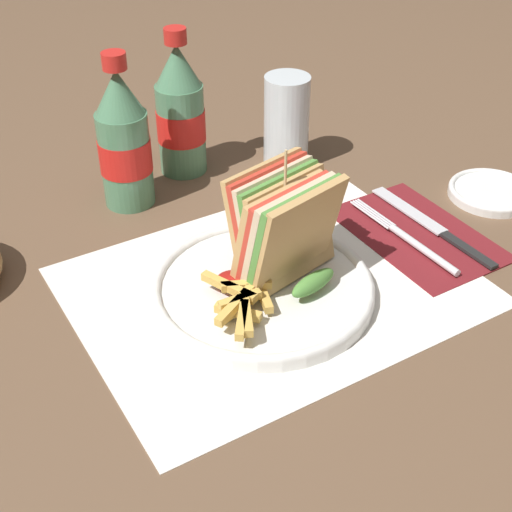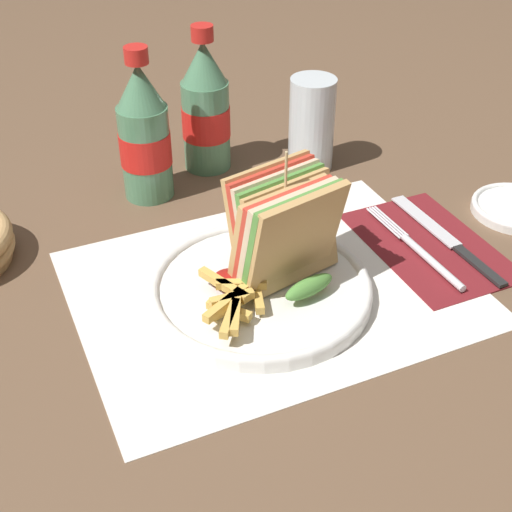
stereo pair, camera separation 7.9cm
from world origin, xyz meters
TOP-DOWN VIEW (x-y plane):
  - ground_plane at (0.00, 0.00)m, footprint 4.00×4.00m
  - placemat at (0.02, 0.02)m, footprint 0.44×0.34m
  - plate_main at (0.00, 0.01)m, footprint 0.25×0.25m
  - club_sandwich at (0.03, 0.02)m, footprint 0.13×0.12m
  - fries_pile at (-0.04, -0.02)m, footprint 0.08×0.11m
  - ketchup_blob at (-0.03, 0.03)m, footprint 0.03×0.03m
  - napkin at (0.23, 0.02)m, footprint 0.14×0.21m
  - fork at (0.20, -0.00)m, footprint 0.02×0.19m
  - knife at (0.25, 0.01)m, footprint 0.02×0.21m
  - coke_bottle_near at (-0.05, 0.28)m, footprint 0.07×0.07m
  - coke_bottle_far at (0.05, 0.32)m, footprint 0.07×0.07m
  - glass_near at (0.19, 0.26)m, footprint 0.06×0.06m

SIDE VIEW (x-z plane):
  - ground_plane at x=0.00m, z-range 0.00..0.00m
  - placemat at x=0.02m, z-range 0.00..0.00m
  - napkin at x=0.23m, z-range 0.00..0.00m
  - knife at x=0.25m, z-range 0.00..0.01m
  - fork at x=0.20m, z-range 0.00..0.01m
  - plate_main at x=0.00m, z-range 0.00..0.02m
  - ketchup_blob at x=-0.03m, z-range 0.02..0.03m
  - fries_pile at x=-0.04m, z-range 0.02..0.04m
  - glass_near at x=0.19m, z-range 0.00..0.13m
  - club_sandwich at x=0.03m, z-range 0.00..0.15m
  - coke_bottle_near at x=-0.05m, z-range -0.01..0.19m
  - coke_bottle_far at x=0.05m, z-range -0.01..0.19m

